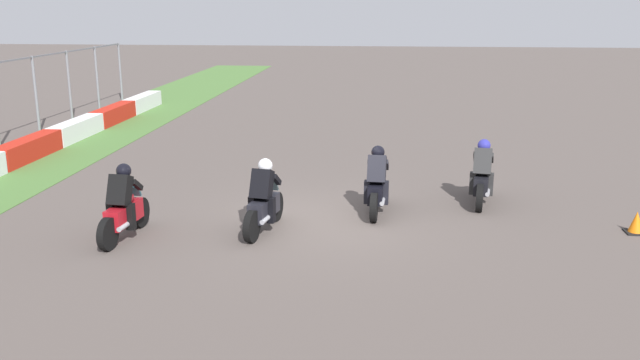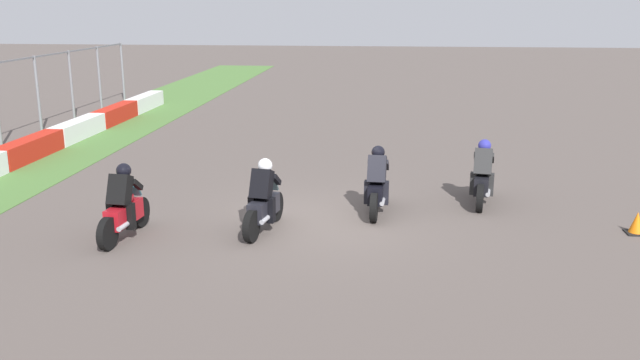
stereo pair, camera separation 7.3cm
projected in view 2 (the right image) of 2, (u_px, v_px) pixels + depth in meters
name	position (u px, v px, depth m)	size (l,w,h in m)	color
ground_plane	(320.00, 220.00, 14.68)	(120.00, 120.00, 0.00)	#554C46
rider_lane_a	(482.00, 178.00, 15.78)	(2.03, 0.61, 1.51)	black
rider_lane_b	(377.00, 186.00, 15.09)	(2.04, 0.55, 1.51)	black
rider_lane_c	(264.00, 202.00, 13.86)	(2.03, 0.61, 1.51)	black
rider_lane_d	(124.00, 208.00, 13.45)	(2.04, 0.56, 1.51)	black
traffic_cone	(637.00, 224.00, 13.80)	(0.40, 0.40, 0.46)	black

